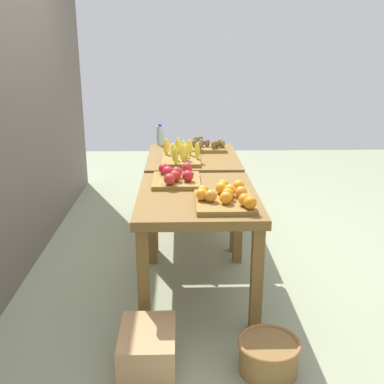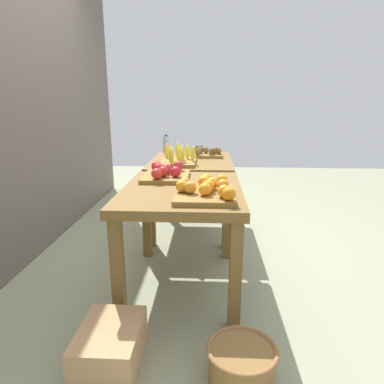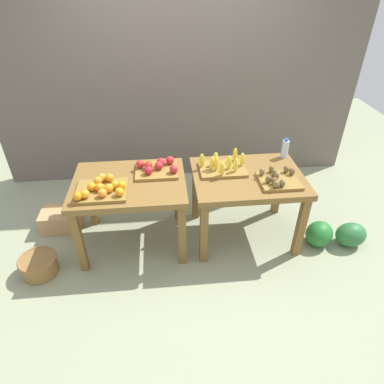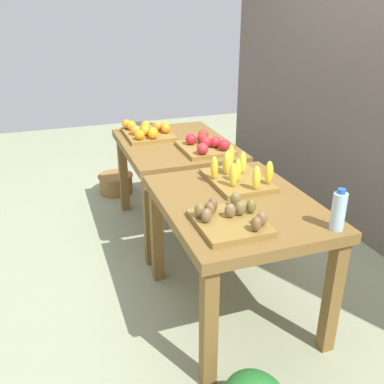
{
  "view_description": "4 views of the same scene",
  "coord_description": "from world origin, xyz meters",
  "px_view_note": "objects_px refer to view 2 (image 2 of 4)",
  "views": [
    {
      "loc": [
        -3.51,
        0.12,
        1.69
      ],
      "look_at": [
        0.02,
        0.02,
        0.56
      ],
      "focal_mm": 43.44,
      "sensor_mm": 36.0,
      "label": 1
    },
    {
      "loc": [
        -2.75,
        -0.18,
        1.3
      ],
      "look_at": [
        0.02,
        -0.04,
        0.54
      ],
      "focal_mm": 31.36,
      "sensor_mm": 36.0,
      "label": 2
    },
    {
      "loc": [
        -0.24,
        -2.62,
        2.38
      ],
      "look_at": [
        0.03,
        0.04,
        0.54
      ],
      "focal_mm": 31.19,
      "sensor_mm": 36.0,
      "label": 3
    },
    {
      "loc": [
        2.46,
        -0.93,
        1.72
      ],
      "look_at": [
        -0.04,
        -0.05,
        0.54
      ],
      "focal_mm": 40.12,
      "sensor_mm": 36.0,
      "label": 4
    }
  ],
  "objects_px": {
    "kiwi_bin": "(207,153)",
    "wicker_basket": "(242,363)",
    "display_table_left": "(182,202)",
    "apple_bin": "(166,173)",
    "display_table_right": "(191,170)",
    "banana_crate": "(179,159)",
    "water_bottle": "(166,144)",
    "watermelon_pile": "(214,195)",
    "orange_bin": "(206,190)",
    "cardboard_produce_box": "(110,347)"
  },
  "relations": [
    {
      "from": "kiwi_bin",
      "to": "wicker_basket",
      "type": "bearing_deg",
      "value": -174.86
    },
    {
      "from": "display_table_left",
      "to": "apple_bin",
      "type": "distance_m",
      "value": 0.34
    },
    {
      "from": "display_table_right",
      "to": "wicker_basket",
      "type": "xyz_separation_m",
      "value": [
        -1.98,
        -0.35,
        -0.53
      ]
    },
    {
      "from": "banana_crate",
      "to": "kiwi_bin",
      "type": "xyz_separation_m",
      "value": [
        0.46,
        -0.26,
        -0.01
      ]
    },
    {
      "from": "water_bottle",
      "to": "watermelon_pile",
      "type": "bearing_deg",
      "value": -51.16
    },
    {
      "from": "display_table_left",
      "to": "wicker_basket",
      "type": "bearing_deg",
      "value": -157.9
    },
    {
      "from": "display_table_right",
      "to": "apple_bin",
      "type": "xyz_separation_m",
      "value": [
        -0.86,
        0.15,
        0.15
      ]
    },
    {
      "from": "apple_bin",
      "to": "banana_crate",
      "type": "bearing_deg",
      "value": -3.75
    },
    {
      "from": "display_table_left",
      "to": "orange_bin",
      "type": "relative_size",
      "value": 2.3
    },
    {
      "from": "apple_bin",
      "to": "water_bottle",
      "type": "bearing_deg",
      "value": 7.08
    },
    {
      "from": "kiwi_bin",
      "to": "water_bottle",
      "type": "distance_m",
      "value": 0.51
    },
    {
      "from": "display_table_right",
      "to": "orange_bin",
      "type": "distance_m",
      "value": 1.35
    },
    {
      "from": "kiwi_bin",
      "to": "wicker_basket",
      "type": "xyz_separation_m",
      "value": [
        -2.22,
        -0.2,
        -0.67
      ]
    },
    {
      "from": "display_table_left",
      "to": "watermelon_pile",
      "type": "bearing_deg",
      "value": -6.98
    },
    {
      "from": "kiwi_bin",
      "to": "water_bottle",
      "type": "relative_size",
      "value": 1.73
    },
    {
      "from": "orange_bin",
      "to": "banana_crate",
      "type": "height_order",
      "value": "banana_crate"
    },
    {
      "from": "water_bottle",
      "to": "wicker_basket",
      "type": "bearing_deg",
      "value": -164.85
    },
    {
      "from": "display_table_right",
      "to": "water_bottle",
      "type": "xyz_separation_m",
      "value": [
        0.45,
        0.31,
        0.2
      ]
    },
    {
      "from": "kiwi_bin",
      "to": "water_bottle",
      "type": "height_order",
      "value": "water_bottle"
    },
    {
      "from": "apple_bin",
      "to": "banana_crate",
      "type": "relative_size",
      "value": 0.95
    },
    {
      "from": "wicker_basket",
      "to": "watermelon_pile",
      "type": "bearing_deg",
      "value": 2.06
    },
    {
      "from": "banana_crate",
      "to": "kiwi_bin",
      "type": "relative_size",
      "value": 1.24
    },
    {
      "from": "water_bottle",
      "to": "watermelon_pile",
      "type": "xyz_separation_m",
      "value": [
        0.45,
        -0.55,
        -0.7
      ]
    },
    {
      "from": "watermelon_pile",
      "to": "display_table_right",
      "type": "bearing_deg",
      "value": 164.56
    },
    {
      "from": "kiwi_bin",
      "to": "cardboard_produce_box",
      "type": "relative_size",
      "value": 0.9
    },
    {
      "from": "orange_bin",
      "to": "water_bottle",
      "type": "height_order",
      "value": "water_bottle"
    },
    {
      "from": "display_table_right",
      "to": "cardboard_produce_box",
      "type": "height_order",
      "value": "display_table_right"
    },
    {
      "from": "orange_bin",
      "to": "watermelon_pile",
      "type": "distance_m",
      "value": 2.32
    },
    {
      "from": "display_table_left",
      "to": "orange_bin",
      "type": "height_order",
      "value": "orange_bin"
    },
    {
      "from": "apple_bin",
      "to": "orange_bin",
      "type": "bearing_deg",
      "value": -146.85
    },
    {
      "from": "orange_bin",
      "to": "water_bottle",
      "type": "bearing_deg",
      "value": 14.89
    },
    {
      "from": "wicker_basket",
      "to": "banana_crate",
      "type": "bearing_deg",
      "value": 14.53
    },
    {
      "from": "display_table_left",
      "to": "cardboard_produce_box",
      "type": "relative_size",
      "value": 2.6
    },
    {
      "from": "banana_crate",
      "to": "wicker_basket",
      "type": "relative_size",
      "value": 1.31
    },
    {
      "from": "banana_crate",
      "to": "wicker_basket",
      "type": "height_order",
      "value": "banana_crate"
    },
    {
      "from": "banana_crate",
      "to": "cardboard_produce_box",
      "type": "height_order",
      "value": "banana_crate"
    },
    {
      "from": "apple_bin",
      "to": "cardboard_produce_box",
      "type": "height_order",
      "value": "apple_bin"
    },
    {
      "from": "apple_bin",
      "to": "water_bottle",
      "type": "distance_m",
      "value": 1.31
    },
    {
      "from": "orange_bin",
      "to": "kiwi_bin",
      "type": "relative_size",
      "value": 1.25
    },
    {
      "from": "display_table_left",
      "to": "display_table_right",
      "type": "height_order",
      "value": "same"
    },
    {
      "from": "water_bottle",
      "to": "banana_crate",
      "type": "bearing_deg",
      "value": -163.24
    },
    {
      "from": "cardboard_produce_box",
      "to": "kiwi_bin",
      "type": "bearing_deg",
      "value": -11.8
    },
    {
      "from": "banana_crate",
      "to": "apple_bin",
      "type": "bearing_deg",
      "value": 176.25
    },
    {
      "from": "apple_bin",
      "to": "wicker_basket",
      "type": "relative_size",
      "value": 1.25
    },
    {
      "from": "banana_crate",
      "to": "wicker_basket",
      "type": "distance_m",
      "value": 1.94
    },
    {
      "from": "kiwi_bin",
      "to": "watermelon_pile",
      "type": "relative_size",
      "value": 0.53
    },
    {
      "from": "display_table_left",
      "to": "kiwi_bin",
      "type": "distance_m",
      "value": 1.37
    },
    {
      "from": "orange_bin",
      "to": "cardboard_produce_box",
      "type": "relative_size",
      "value": 1.13
    },
    {
      "from": "orange_bin",
      "to": "watermelon_pile",
      "type": "bearing_deg",
      "value": -2.09
    },
    {
      "from": "banana_crate",
      "to": "watermelon_pile",
      "type": "relative_size",
      "value": 0.65
    }
  ]
}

